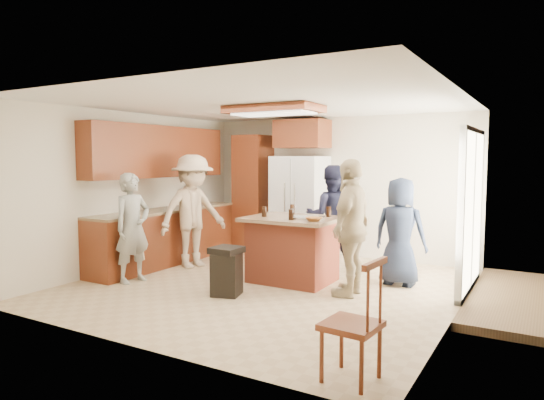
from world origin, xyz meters
The scene contains 12 objects.
person_front_left centered at (-1.76, -0.76, 0.78)m, with size 0.57×0.42×1.56m, color gray.
person_behind_left centered at (0.34, 1.45, 0.83)m, with size 0.81×0.50×1.66m, color black.
person_behind_right centered at (1.58, 0.98, 0.75)m, with size 0.73×0.48×1.50m, color #1A2234.
person_side_right centered at (1.18, 0.15, 0.88)m, with size 1.03×0.53×1.77m, color tan.
person_counter centered at (-1.62, 0.41, 0.91)m, with size 1.18×0.55×1.82m, color tan.
left_cabinetry centered at (-2.24, 0.40, 0.96)m, with size 0.64×3.00×2.30m.
back_wall_units centered at (-1.33, 2.20, 1.38)m, with size 1.80×0.60×2.45m.
refrigerator centered at (-0.55, 2.12, 0.90)m, with size 0.90×0.76×1.80m.
kitchen_island centered at (0.20, 0.41, 0.47)m, with size 1.28×1.03×0.93m.
island_items centered at (0.42, 0.33, 0.97)m, with size 0.97×0.71×0.15m.
trash_bin centered at (-0.21, -0.65, 0.32)m, with size 0.42×0.42×0.63m.
spindle_chair centered at (2.07, -2.13, 0.45)m, with size 0.46×0.46×0.99m.
Camera 1 is at (3.37, -5.68, 1.78)m, focal length 32.00 mm.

